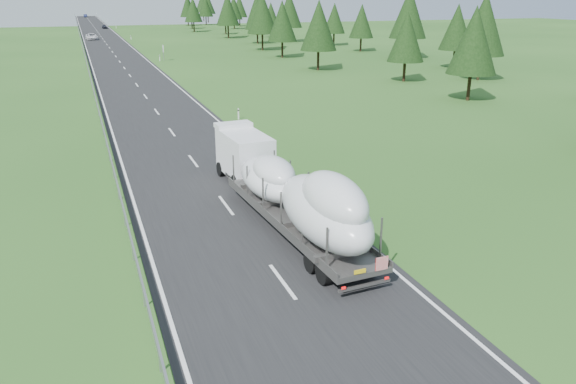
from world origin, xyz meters
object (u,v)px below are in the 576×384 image
object	(u,v)px
distant_van	(92,37)
boat_truck	(289,187)
highway_sign	(163,50)
distant_car_dark	(105,27)
distant_car_blue	(85,16)

from	to	relation	value
distant_van	boat_truck	bearing A→B (deg)	-90.95
boat_truck	highway_sign	bearing A→B (deg)	86.13
highway_sign	distant_car_dark	size ratio (longest dim) A/B	0.69
boat_truck	distant_car_dark	size ratio (longest dim) A/B	4.64
highway_sign	distant_car_blue	distance (m)	203.21
highway_sign	distant_car_blue	bearing A→B (deg)	92.18
distant_van	distant_car_blue	world-z (taller)	distant_van
highway_sign	distant_car_dark	xyz separation A→B (m)	(-4.23, 101.03, -1.16)
highway_sign	distant_van	distance (m)	53.79
distant_car_dark	distant_car_blue	size ratio (longest dim) A/B	0.87
boat_truck	distant_car_blue	size ratio (longest dim) A/B	4.03
distant_van	distant_car_dark	distance (m)	48.47
boat_truck	distant_van	world-z (taller)	boat_truck
highway_sign	distant_car_dark	bearing A→B (deg)	92.40
distant_car_dark	distant_car_blue	xyz separation A→B (m)	(-3.50, 102.03, 0.07)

